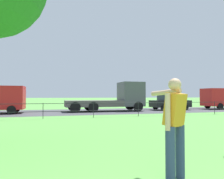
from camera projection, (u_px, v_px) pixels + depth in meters
The scene contains 5 objects.
street_strip at pixel (65, 112), 19.18m from camera, with size 80.00×7.46×0.01m, color #424247.
park_fence at pixel (69, 108), 13.96m from camera, with size 28.89×0.04×1.00m.
person_thrower at pixel (174, 125), 3.73m from camera, with size 0.47×0.88×1.75m.
flatbed_truck_far_left at pixel (116, 98), 20.52m from camera, with size 7.34×2.55×2.75m.
car_black_far_right at pixel (170, 102), 22.07m from camera, with size 4.06×1.93×1.54m.
Camera 1 is at (-1.02, -0.87, 1.45)m, focal length 34.67 mm.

